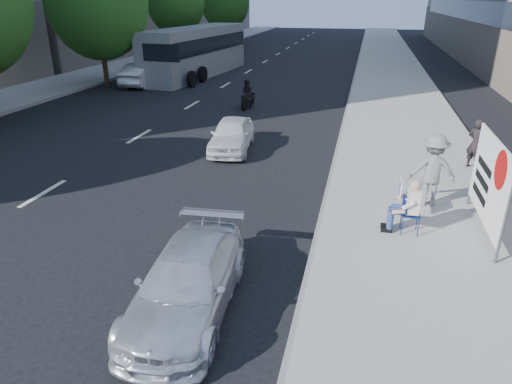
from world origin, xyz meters
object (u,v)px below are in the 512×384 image
(seated_protester, at_px, (407,203))
(jogger, at_px, (432,170))
(parked_sedan, at_px, (187,282))
(white_sedan_near, at_px, (232,134))
(motorcycle, at_px, (248,95))
(bus, at_px, (197,52))
(white_sedan_mid, at_px, (143,74))
(protest_banner, at_px, (489,180))
(pedestrian_woman, at_px, (476,144))

(seated_protester, bearing_deg, jogger, 68.07)
(parked_sedan, bearing_deg, jogger, 45.74)
(white_sedan_near, relative_size, motorcycle, 1.68)
(seated_protester, distance_m, bus, 25.26)
(bus, bearing_deg, motorcycle, -50.89)
(seated_protester, relative_size, white_sedan_near, 0.38)
(white_sedan_near, xyz_separation_m, white_sedan_mid, (-9.20, 11.59, 0.11))
(seated_protester, distance_m, white_sedan_mid, 22.67)
(motorcycle, height_order, bus, bus)
(protest_banner, xyz_separation_m, white_sedan_mid, (-16.69, 16.57, -0.71))
(bus, bearing_deg, seated_protester, -53.01)
(pedestrian_woman, height_order, white_sedan_mid, pedestrian_woman)
(pedestrian_woman, height_order, bus, bus)
(motorcycle, relative_size, bus, 0.17)
(seated_protester, relative_size, pedestrian_woman, 0.82)
(white_sedan_mid, bearing_deg, white_sedan_near, 126.96)
(seated_protester, distance_m, parked_sedan, 5.39)
(jogger, bearing_deg, white_sedan_mid, -49.26)
(jogger, xyz_separation_m, white_sedan_near, (-6.45, 3.71, -0.52))
(pedestrian_woman, relative_size, parked_sedan, 0.41)
(jogger, relative_size, protest_banner, 0.62)
(white_sedan_mid, bearing_deg, parked_sedan, 116.53)
(seated_protester, relative_size, motorcycle, 0.64)
(seated_protester, height_order, white_sedan_mid, seated_protester)
(motorcycle, xyz_separation_m, bus, (-6.07, 9.34, 1.00))
(white_sedan_near, bearing_deg, seated_protester, -50.11)
(protest_banner, relative_size, white_sedan_mid, 0.73)
(parked_sedan, bearing_deg, protest_banner, 32.45)
(white_sedan_mid, bearing_deg, protest_banner, 133.72)
(pedestrian_woman, bearing_deg, protest_banner, 124.20)
(pedestrian_woman, height_order, motorcycle, pedestrian_woman)
(parked_sedan, bearing_deg, motorcycle, 96.59)
(pedestrian_woman, distance_m, protest_banner, 4.61)
(jogger, height_order, protest_banner, protest_banner)
(white_sedan_near, distance_m, white_sedan_mid, 14.79)
(bus, bearing_deg, jogger, -49.46)
(protest_banner, bearing_deg, pedestrian_woman, 81.86)
(bus, bearing_deg, pedestrian_woman, -41.24)
(white_sedan_near, bearing_deg, white_sedan_mid, 121.81)
(white_sedan_near, xyz_separation_m, bus, (-7.22, 16.20, 1.05))
(jogger, bearing_deg, parked_sedan, 44.79)
(jogger, distance_m, bus, 24.16)
(pedestrian_woman, xyz_separation_m, protest_banner, (-0.65, -4.54, 0.45))
(jogger, xyz_separation_m, motorcycle, (-7.60, 10.57, -0.46))
(seated_protester, xyz_separation_m, white_sedan_near, (-5.75, 5.46, -0.29))
(jogger, relative_size, parked_sedan, 0.49)
(white_sedan_near, bearing_deg, protest_banner, -40.28)
(seated_protester, xyz_separation_m, parked_sedan, (-3.91, -3.70, -0.31))
(protest_banner, bearing_deg, white_sedan_mid, 135.19)
(jogger, relative_size, white_sedan_near, 0.55)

